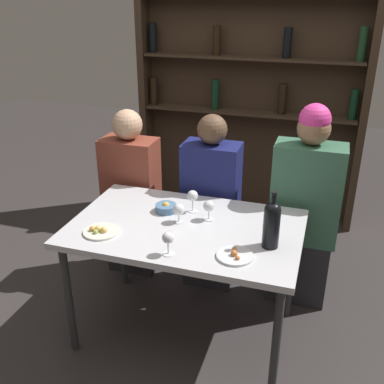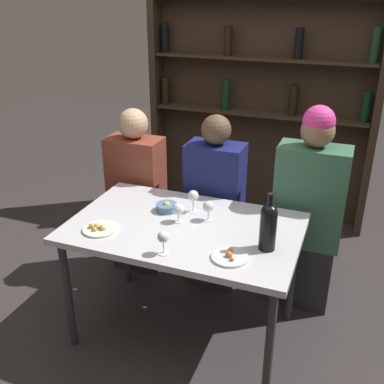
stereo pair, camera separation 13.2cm
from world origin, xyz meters
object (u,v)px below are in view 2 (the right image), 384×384
Objects in this scene: wine_glass_0 at (163,238)px; seated_person_right at (308,216)px; wine_glass_2 at (208,207)px; wine_glass_3 at (178,210)px; wine_bottle at (268,225)px; seated_person_left at (137,196)px; seated_person_center at (214,209)px; wine_glass_1 at (193,197)px; food_plate_0 at (230,257)px; snack_bowl at (167,207)px; food_plate_1 at (100,228)px.

wine_glass_0 is 1.05m from seated_person_right.
wine_glass_2 reaches higher than wine_glass_3.
wine_bottle is 1.27m from seated_person_left.
seated_person_center reaches higher than wine_bottle.
wine_glass_3 is (-0.15, -0.08, -0.01)m from wine_glass_2.
wine_glass_1 is 0.14m from wine_glass_2.
wine_glass_1 reaches higher than wine_glass_3.
food_plate_0 is at bearing -66.89° from seated_person_center.
wine_glass_1 is 0.45m from seated_person_center.
food_plate_0 is at bearing -36.04° from snack_bowl.
wine_glass_3 is at bearing 100.14° from wine_glass_0.
food_plate_0 is 0.15× the size of seated_person_center.
wine_glass_1 is 0.54m from food_plate_0.
food_plate_0 is at bearing -40.56° from seated_person_left.
snack_bowl reaches higher than food_plate_0.
wine_bottle reaches higher than food_plate_0.
snack_bowl is at bearing 139.10° from wine_glass_3.
wine_glass_1 is at bearing 148.98° from wine_glass_2.
wine_bottle reaches higher than snack_bowl.
wine_glass_0 is (-0.46, -0.22, -0.05)m from wine_bottle.
wine_glass_2 is at bearing -138.28° from seated_person_right.
wine_glass_3 is 0.44m from food_plate_1.
wine_glass_3 is at bearing -102.32° from wine_glass_1.
wine_glass_3 is 0.85m from seated_person_right.
food_plate_0 is (0.23, -0.33, -0.07)m from wine_glass_2.
wine_glass_0 is at bearing -79.86° from wine_glass_3.
seated_person_right reaches higher than wine_bottle.
food_plate_1 is at bearing -117.63° from seated_person_center.
snack_bowl is 0.10× the size of seated_person_left.
wine_glass_2 is 0.09× the size of seated_person_right.
food_plate_1 is (-0.36, -0.24, -0.06)m from wine_glass_3.
seated_person_left is (-0.42, 0.42, -0.19)m from snack_bowl.
seated_person_left is (-1.06, 0.63, -0.30)m from wine_bottle.
seated_person_right reaches higher than food_plate_1.
food_plate_0 is at bearing -56.02° from wine_glass_2.
wine_glass_0 reaches higher than food_plate_1.
seated_person_right reaches higher than snack_bowl.
seated_person_right is (0.27, 0.78, -0.10)m from food_plate_0.
wine_glass_0 is 0.33m from food_plate_0.
wine_bottle is at bearing -27.55° from wine_glass_1.
seated_person_right is at bearing 31.30° from wine_glass_1.
food_plate_0 is 0.95× the size of food_plate_1.
food_plate_1 reaches higher than food_plate_0.
wine_glass_1 is at bearing -33.40° from seated_person_left.
seated_person_right reaches higher than wine_glass_3.
wine_glass_3 is at bearing 34.00° from food_plate_1.
food_plate_1 is 0.14× the size of seated_person_right.
wine_glass_1 is 0.10× the size of seated_person_right.
wine_bottle is 0.90m from food_plate_1.
wine_glass_0 is 0.09× the size of seated_person_right.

